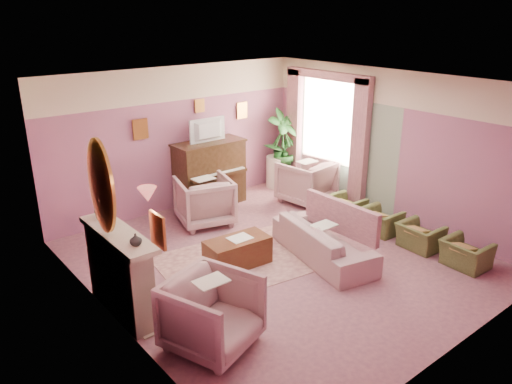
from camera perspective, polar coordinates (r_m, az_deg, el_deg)
floor at (r=8.14m, az=2.59°, el=-7.64°), size 5.50×6.00×0.01m
ceiling at (r=7.26m, az=2.94°, el=12.28°), size 5.50×6.00×0.01m
wall_back at (r=9.93m, az=-8.90°, el=6.01°), size 5.50×0.02×2.80m
wall_front at (r=5.87m, az=22.71°, el=-5.63°), size 5.50×0.02×2.80m
wall_left at (r=6.21m, az=-16.59°, el=-3.41°), size 0.02×6.00×2.80m
wall_right at (r=9.57m, az=15.20°, el=4.99°), size 0.02×6.00×2.80m
picture_rail_band at (r=9.72m, az=-9.21°, el=12.15°), size 5.50×0.01×0.65m
stripe_panel at (r=10.42m, az=9.25°, el=4.81°), size 0.01×3.00×2.15m
fireplace_surround at (r=6.80m, az=-15.30°, el=-9.11°), size 0.30×1.40×1.10m
fireplace_inset at (r=6.91m, az=-14.43°, el=-9.97°), size 0.18×0.72×0.68m
fire_ember at (r=7.01m, az=-14.00°, el=-11.15°), size 0.06×0.54×0.10m
mantel_shelf at (r=6.56m, az=-15.52°, el=-4.69°), size 0.40×1.55×0.07m
hearth at (r=7.14m, az=-13.41°, el=-12.44°), size 0.55×1.50×0.02m
mirror_frame at (r=6.26m, az=-17.26°, el=0.65°), size 0.04×0.72×1.20m
mirror_glass at (r=6.27m, az=-17.05°, el=0.70°), size 0.01×0.60×1.06m
sconce_shade at (r=5.32m, az=-12.30°, el=-0.27°), size 0.20×0.20×0.16m
piano at (r=10.13m, az=-5.31°, el=2.03°), size 1.40×0.60×1.30m
piano_keyshelf at (r=9.83m, az=-4.18°, el=1.93°), size 1.30×0.12×0.06m
piano_keys at (r=9.82m, az=-4.19°, el=2.15°), size 1.20×0.08×0.02m
piano_top at (r=9.94m, az=-5.43°, el=5.65°), size 1.45×0.65×0.04m
television at (r=9.83m, az=-5.33°, el=7.22°), size 0.80×0.12×0.48m
print_back_left at (r=9.46m, az=-13.07°, el=7.01°), size 0.30×0.03×0.38m
print_back_right at (r=10.66m, az=-1.62°, el=9.31°), size 0.26×0.03×0.34m
print_back_mid at (r=10.02m, az=-6.47°, el=9.77°), size 0.22×0.03×0.26m
print_left_wall at (r=5.09m, az=-11.17°, el=-4.31°), size 0.03×0.28×0.36m
window_blind at (r=10.41m, az=8.28°, el=8.40°), size 0.03×1.40×1.80m
curtain_left at (r=9.86m, az=11.76°, el=5.12°), size 0.16×0.34×2.60m
curtain_right at (r=11.07m, az=4.39°, el=7.14°), size 0.16×0.34×2.60m
pelmet at (r=10.21m, az=8.21°, el=13.07°), size 0.16×2.20×0.16m
mantel_plant at (r=6.97m, az=-17.44°, el=-1.86°), size 0.16×0.16×0.28m
mantel_vase at (r=6.10m, az=-13.59°, el=-5.32°), size 0.16×0.16×0.16m
area_rug at (r=8.06m, az=-1.75°, el=-7.86°), size 2.72×2.13×0.01m
coffee_table at (r=7.85m, az=-2.13°, el=-6.89°), size 1.04×0.58×0.45m
table_paper at (r=7.77m, az=-1.86°, el=-5.28°), size 0.35×0.28×0.01m
sofa at (r=8.07m, az=7.73°, el=-4.86°), size 0.67×2.00×0.81m
sofa_throw at (r=8.26m, az=9.71°, el=-2.86°), size 0.10×1.52×0.56m
floral_armchair_left at (r=9.29m, az=-5.92°, el=-0.72°), size 0.95×0.95×0.99m
floral_armchair_right at (r=10.31m, az=5.79°, el=1.44°), size 0.95×0.95×0.99m
floral_armchair_front at (r=6.00m, az=-5.04°, el=-13.30°), size 0.95×0.95×0.99m
olive_chair_a at (r=8.43m, az=22.91°, el=-6.10°), size 0.47×0.67×0.58m
olive_chair_b at (r=8.78m, az=18.27°, el=-4.41°), size 0.47×0.67×0.58m
olive_chair_c at (r=9.20m, az=14.04°, el=-2.83°), size 0.47×0.67×0.58m
olive_chair_d at (r=9.67m, az=10.20°, el=-1.39°), size 0.47×0.67×0.58m
side_table at (r=11.24m, az=2.50°, el=2.35°), size 0.52×0.52×0.70m
side_plant_big at (r=11.09m, az=2.54°, el=4.91°), size 0.30×0.30×0.34m
side_plant_small at (r=11.10m, az=3.34°, el=4.75°), size 0.16×0.16×0.28m
palm_pot at (r=11.23m, az=3.02°, el=1.36°), size 0.34×0.34×0.34m
palm_plant at (r=10.98m, az=3.11°, el=5.76°), size 0.76×0.76×1.44m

